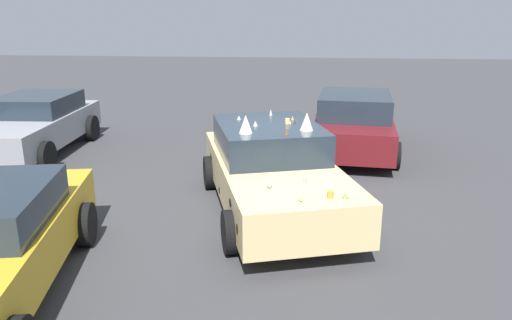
# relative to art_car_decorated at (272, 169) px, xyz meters

# --- Properties ---
(ground_plane) EXTENTS (60.00, 60.00, 0.00)m
(ground_plane) POSITION_rel_art_car_decorated_xyz_m (-0.10, -0.03, -0.72)
(ground_plane) COLOR #38383A
(art_car_decorated) EXTENTS (4.75, 3.01, 1.71)m
(art_car_decorated) POSITION_rel_art_car_decorated_xyz_m (0.00, 0.00, 0.00)
(art_car_decorated) COLOR #D8BC7F
(art_car_decorated) RESTS_ON ground
(parked_sedan_row_back_far) EXTENTS (4.51, 2.34, 1.43)m
(parked_sedan_row_back_far) POSITION_rel_art_car_decorated_xyz_m (3.90, -1.72, -0.00)
(parked_sedan_row_back_far) COLOR #5B1419
(parked_sedan_row_back_far) RESTS_ON ground
(parked_sedan_near_left) EXTENTS (4.43, 2.17, 1.36)m
(parked_sedan_near_left) POSITION_rel_art_car_decorated_xyz_m (3.00, 5.89, -0.02)
(parked_sedan_near_left) COLOR gray
(parked_sedan_near_left) RESTS_ON ground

